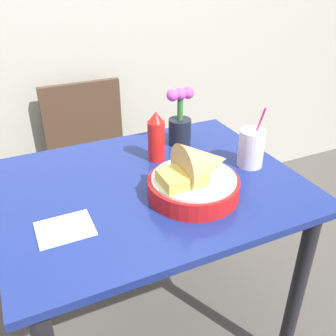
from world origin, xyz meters
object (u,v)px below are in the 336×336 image
object	(u,v)px
drink_cup	(251,149)
chair_far_window	(91,151)
food_basket	(197,177)
ketchup_bottle	(156,137)
flower_vase	(180,121)

from	to	relation	value
drink_cup	chair_far_window	bearing A→B (deg)	114.21
food_basket	ketchup_bottle	distance (m)	0.26
food_basket	drink_cup	bearing A→B (deg)	18.48
chair_far_window	flower_vase	xyz separation A→B (m)	(0.22, -0.56, 0.34)
food_basket	flower_vase	size ratio (longest dim) A/B	1.24
chair_far_window	food_basket	xyz separation A→B (m)	(0.11, -0.89, 0.31)
chair_far_window	food_basket	distance (m)	0.95
chair_far_window	ketchup_bottle	distance (m)	0.73
food_basket	drink_cup	world-z (taller)	drink_cup
flower_vase	chair_far_window	bearing A→B (deg)	111.80
chair_far_window	food_basket	bearing A→B (deg)	-82.82
food_basket	flower_vase	bearing A→B (deg)	71.68
chair_far_window	ketchup_bottle	world-z (taller)	ketchup_bottle
chair_far_window	drink_cup	xyz separation A→B (m)	(0.36, -0.81, 0.30)
chair_far_window	ketchup_bottle	size ratio (longest dim) A/B	4.62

